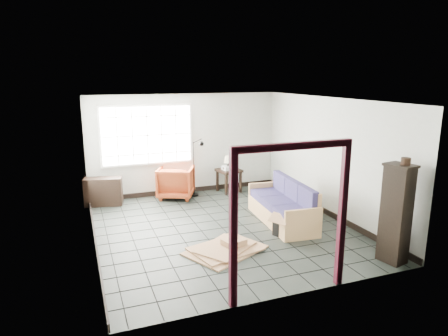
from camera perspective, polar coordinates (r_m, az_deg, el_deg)
name	(u,v)px	position (r m, az deg, el deg)	size (l,w,h in m)	color
ground	(222,228)	(8.27, -0.24, -8.56)	(5.50, 5.50, 0.00)	black
room_shell	(222,147)	(7.84, -0.33, 3.00)	(5.02, 5.52, 2.61)	#B2B5AE
window_panel	(147,135)	(10.15, -10.95, 4.64)	(2.32, 0.08, 1.52)	silver
doorway_trim	(291,202)	(5.50, 9.62, -4.81)	(1.80, 0.08, 2.20)	#3B0D19
futon_sofa	(284,207)	(8.59, 8.63, -5.55)	(0.93, 2.10, 0.90)	tan
armchair	(176,181)	(10.22, -6.87, -1.79)	(0.86, 0.80, 0.88)	brown
side_table	(229,173)	(10.63, 0.70, -0.76)	(0.66, 0.66, 0.62)	black
table_lamp	(228,160)	(10.53, 0.65, 1.17)	(0.32, 0.32, 0.37)	black
projector	(229,168)	(10.54, 0.65, 0.04)	(0.33, 0.28, 0.11)	silver
floor_lamp	(198,166)	(10.20, -3.80, 0.34)	(0.40, 0.39, 1.51)	black
console_shelf	(103,192)	(9.99, -16.84, -3.24)	(0.92, 0.52, 0.68)	black
tall_shelf	(396,213)	(7.16, 23.36, -5.93)	(0.44, 0.52, 1.67)	black
pot	(406,161)	(6.92, 24.54, 0.88)	(0.19, 0.19, 0.11)	black
open_box	(289,226)	(8.00, 9.29, -8.16)	(0.95, 0.74, 0.48)	#A4794F
cardboard_pile	(226,248)	(7.25, 0.35, -11.36)	(1.61, 1.43, 0.19)	#A4794F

